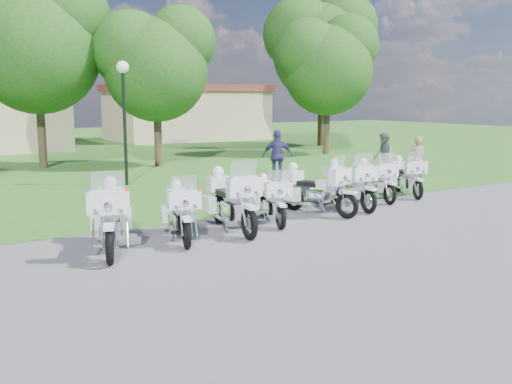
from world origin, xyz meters
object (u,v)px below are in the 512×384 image
motorcycle_6 (374,179)px  motorcycle_7 (406,176)px  motorcycle_0 (110,215)px  motorcycle_2 (231,199)px  lamp_post (124,93)px  bystander_c (278,156)px  motorcycle_1 (180,211)px  bystander_b (383,156)px  motorcycle_5 (348,184)px  motorcycle_3 (270,199)px  bystander_a (417,159)px  motorcycle_4 (315,189)px

motorcycle_6 → motorcycle_7: 1.48m
motorcycle_0 → motorcycle_2: 3.04m
lamp_post → bystander_c: (5.14, -2.14, -2.34)m
motorcycle_0 → motorcycle_1: (1.64, 0.15, -0.10)m
motorcycle_0 → motorcycle_2: size_ratio=0.96×
motorcycle_7 → bystander_b: 3.57m
motorcycle_5 → motorcycle_1: bearing=15.9°
motorcycle_3 → lamp_post: bearing=-66.3°
motorcycle_1 → motorcycle_7: bearing=-153.6°
motorcycle_2 → bystander_c: (5.39, 6.01, 0.24)m
motorcycle_3 → motorcycle_6: 4.67m
bystander_a → motorcycle_4: bearing=53.6°
bystander_a → bystander_c: (-4.31, 2.88, 0.11)m
lamp_post → bystander_c: bearing=-22.6°
motorcycle_1 → motorcycle_3: (2.66, 0.39, -0.04)m
motorcycle_5 → motorcycle_7: size_ratio=1.16×
motorcycle_1 → motorcycle_2: size_ratio=0.85×
motorcycle_1 → motorcycle_5: motorcycle_5 is taller
motorcycle_1 → motorcycle_3: 2.69m
motorcycle_0 → motorcycle_7: 10.47m
motorcycle_2 → motorcycle_6: bearing=-160.5°
motorcycle_0 → bystander_c: bearing=-124.0°
motorcycle_5 → bystander_c: size_ratio=1.25×
motorcycle_6 → motorcycle_4: bearing=28.8°
motorcycle_5 → bystander_b: size_ratio=1.34×
motorcycle_0 → motorcycle_7: (10.33, 1.67, -0.11)m
motorcycle_3 → motorcycle_4: (1.64, 0.27, 0.09)m
bystander_b → bystander_c: bystander_c is taller
motorcycle_0 → motorcycle_2: bearing=-154.9°
motorcycle_0 → motorcycle_2: motorcycle_2 is taller
motorcycle_6 → bystander_a: (3.88, 1.85, 0.23)m
motorcycle_0 → motorcycle_7: bearing=-151.8°
motorcycle_4 → motorcycle_7: (4.40, 0.86, -0.06)m
motorcycle_4 → motorcycle_6: (2.91, 0.79, -0.05)m
motorcycle_1 → motorcycle_6: 7.35m
motorcycle_7 → bystander_b: bystander_b is taller
lamp_post → motorcycle_1: bearing=-101.1°
motorcycle_4 → bystander_a: bystander_a is taller
motorcycle_2 → motorcycle_3: motorcycle_2 is taller
bystander_a → bystander_c: 5.19m
motorcycle_0 → lamp_post: size_ratio=0.57×
motorcycle_5 → bystander_a: 5.94m
motorcycle_5 → motorcycle_6: 1.64m
bystander_a → motorcycle_1: bearing=49.0°
motorcycle_3 → bystander_c: bystander_c is taller
motorcycle_2 → motorcycle_0: bearing=13.2°
motorcycle_0 → motorcycle_7: motorcycle_0 is taller
motorcycle_0 → bystander_b: size_ratio=1.39×
motorcycle_4 → lamp_post: (-2.66, 7.66, 2.63)m
lamp_post → motorcycle_4: bearing=-70.9°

